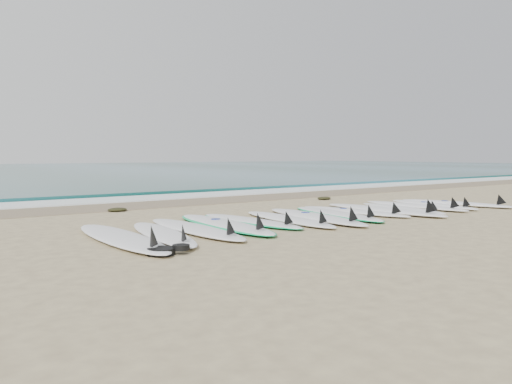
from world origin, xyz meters
TOP-DOWN VIEW (x-y plane):
  - ground at (0.00, 0.00)m, footprint 120.00×120.00m
  - ocean at (0.00, 32.50)m, footprint 120.00×55.00m
  - wet_sand_band at (0.00, 4.10)m, footprint 120.00×1.80m
  - foam_band at (0.00, 5.50)m, footprint 120.00×1.40m
  - wave_crest at (0.00, 7.00)m, footprint 120.00×1.00m
  - surfboard_0 at (-3.92, -0.28)m, footprint 0.66×2.90m
  - surfboard_1 at (-3.32, -0.25)m, footprint 0.91×2.54m
  - surfboard_2 at (-2.74, -0.13)m, footprint 0.59×2.68m
  - surfboard_3 at (-2.11, 0.06)m, footprint 0.85×2.83m
  - surfboard_4 at (-1.53, 0.15)m, footprint 0.79×2.46m
  - surfboard_5 at (-0.89, -0.09)m, footprint 0.76×2.56m
  - surfboard_6 at (-0.32, -0.14)m, footprint 0.95×2.85m
  - surfboard_7 at (0.33, -0.01)m, footprint 1.02×2.64m
  - surfboard_8 at (0.90, 0.04)m, footprint 0.83×2.49m
  - surfboard_9 at (1.52, -0.16)m, footprint 0.66×2.88m
  - surfboard_10 at (2.09, -0.14)m, footprint 0.87×2.39m
  - surfboard_11 at (2.72, -0.01)m, footprint 0.54×2.57m
  - surfboard_12 at (3.29, -0.06)m, footprint 0.84×2.44m
  - surfboard_13 at (3.95, -0.24)m, footprint 0.95×2.64m
  - seaweed_near at (-2.67, 3.17)m, footprint 0.39×0.30m
  - seaweed_far at (2.54, 2.62)m, footprint 0.38×0.30m
  - leash_coil at (-3.83, -1.36)m, footprint 0.46×0.36m

SIDE VIEW (x-z plane):
  - ground at x=0.00m, z-range 0.00..0.00m
  - wet_sand_band at x=0.00m, z-range 0.00..0.01m
  - ocean at x=0.00m, z-range 0.00..0.03m
  - foam_band at x=0.00m, z-range 0.00..0.04m
  - seaweed_far at x=2.54m, z-range 0.00..0.07m
  - seaweed_near at x=-2.67m, z-range 0.00..0.08m
  - surfboard_4 at x=-1.53m, z-range -0.11..0.20m
  - surfboard_7 at x=0.33m, z-range -0.11..0.21m
  - leash_coil at x=-3.83m, z-range -0.01..0.10m
  - wave_crest at x=0.00m, z-range 0.00..0.10m
  - surfboard_10 at x=2.09m, z-range -0.10..0.20m
  - surfboard_3 at x=-2.11m, z-range -0.12..0.23m
  - surfboard_12 at x=3.29m, z-range -0.10..0.21m
  - surfboard_8 at x=0.90m, z-range -0.10..0.21m
  - surfboard_1 at x=-3.32m, z-range -0.10..0.21m
  - surfboard_5 at x=-0.89m, z-range -0.11..0.22m
  - surfboard_11 at x=2.72m, z-range -0.11..0.22m
  - surfboard_13 at x=3.95m, z-range -0.11..0.22m
  - surfboard_2 at x=-2.74m, z-range -0.11..0.23m
  - surfboard_6 at x=-0.32m, z-range -0.12..0.24m
  - surfboard_9 at x=1.52m, z-range -0.12..0.25m
  - surfboard_0 at x=-3.92m, z-range -0.12..0.25m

